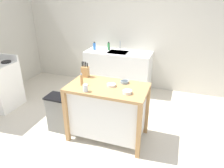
# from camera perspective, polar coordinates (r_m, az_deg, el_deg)

# --- Properties ---
(ground_plane) EXTENTS (6.59, 6.59, 0.00)m
(ground_plane) POSITION_cam_1_polar(r_m,az_deg,el_deg) (3.46, -2.73, -14.07)
(ground_plane) COLOR beige
(ground_plane) RESTS_ON ground
(wall_back) EXTENTS (5.59, 0.10, 2.60)m
(wall_back) POSITION_cam_1_polar(r_m,az_deg,el_deg) (4.85, 6.71, 14.04)
(wall_back) COLOR beige
(wall_back) RESTS_ON ground
(kitchen_island) EXTENTS (1.17, 0.66, 0.89)m
(kitchen_island) POSITION_cam_1_polar(r_m,az_deg,el_deg) (3.16, -1.21, -7.09)
(kitchen_island) COLOR #AD7F4C
(kitchen_island) RESTS_ON ground
(knife_block) EXTENTS (0.11, 0.09, 0.25)m
(knife_block) POSITION_cam_1_polar(r_m,az_deg,el_deg) (3.31, -7.47, 3.54)
(knife_block) COLOR tan
(knife_block) RESTS_ON kitchen_island
(bowl_ceramic_wide) EXTENTS (0.13, 0.13, 0.04)m
(bowl_ceramic_wide) POSITION_cam_1_polar(r_m,az_deg,el_deg) (3.07, 3.50, 0.61)
(bowl_ceramic_wide) COLOR gray
(bowl_ceramic_wide) RESTS_ON kitchen_island
(bowl_stoneware_deep) EXTENTS (0.13, 0.13, 0.04)m
(bowl_stoneware_deep) POSITION_cam_1_polar(r_m,az_deg,el_deg) (2.96, -0.19, -0.27)
(bowl_stoneware_deep) COLOR silver
(bowl_stoneware_deep) RESTS_ON kitchen_island
(bowl_ceramic_small) EXTENTS (0.12, 0.12, 0.04)m
(bowl_ceramic_small) POSITION_cam_1_polar(r_m,az_deg,el_deg) (2.76, 4.29, -2.20)
(bowl_ceramic_small) COLOR silver
(bowl_ceramic_small) RESTS_ON kitchen_island
(drinking_cup) EXTENTS (0.07, 0.07, 0.10)m
(drinking_cup) POSITION_cam_1_polar(r_m,az_deg,el_deg) (2.82, -7.40, -1.13)
(drinking_cup) COLOR silver
(drinking_cup) RESTS_ON kitchen_island
(pepper_grinder) EXTENTS (0.04, 0.04, 0.18)m
(pepper_grinder) POSITION_cam_1_polar(r_m,az_deg,el_deg) (3.01, -8.45, 1.24)
(pepper_grinder) COLOR tan
(pepper_grinder) RESTS_ON kitchen_island
(trash_bin) EXTENTS (0.36, 0.28, 0.63)m
(trash_bin) POSITION_cam_1_polar(r_m,az_deg,el_deg) (3.53, -14.45, -7.77)
(trash_bin) COLOR slate
(trash_bin) RESTS_ON ground
(sink_counter) EXTENTS (1.50, 0.60, 0.91)m
(sink_counter) POSITION_cam_1_polar(r_m,az_deg,el_deg) (4.82, 1.67, 3.74)
(sink_counter) COLOR silver
(sink_counter) RESTS_ON ground
(sink_faucet) EXTENTS (0.02, 0.02, 0.22)m
(sink_faucet) POSITION_cam_1_polar(r_m,az_deg,el_deg) (4.78, 2.27, 10.62)
(sink_faucet) COLOR #B7BCC1
(sink_faucet) RESTS_ON sink_counter
(bottle_hand_soap) EXTENTS (0.06, 0.06, 0.19)m
(bottle_hand_soap) POSITION_cam_1_polar(r_m,az_deg,el_deg) (4.80, -0.93, 10.42)
(bottle_hand_soap) COLOR green
(bottle_hand_soap) RESTS_ON sink_counter
(bottle_dish_soap) EXTENTS (0.06, 0.06, 0.18)m
(bottle_dish_soap) POSITION_cam_1_polar(r_m,az_deg,el_deg) (4.87, -4.92, 10.47)
(bottle_dish_soap) COLOR blue
(bottle_dish_soap) RESTS_ON sink_counter
(stove) EXTENTS (0.60, 0.60, 1.03)m
(stove) POSITION_cam_1_polar(r_m,az_deg,el_deg) (4.59, -28.72, -0.36)
(stove) COLOR white
(stove) RESTS_ON ground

